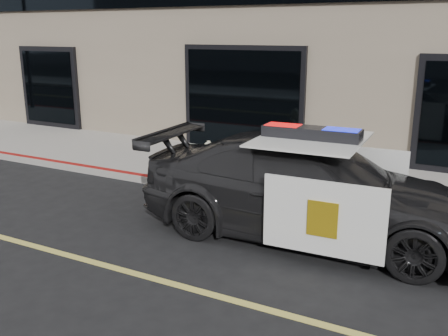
% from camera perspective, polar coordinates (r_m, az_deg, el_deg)
% --- Properties ---
extents(ground, '(120.00, 120.00, 0.00)m').
position_cam_1_polar(ground, '(7.53, -14.71, -10.39)').
color(ground, black).
rests_on(ground, ground).
extents(sidewalk_n, '(60.00, 3.50, 0.15)m').
position_cam_1_polar(sidewalk_n, '(11.64, 2.84, -0.30)').
color(sidewalk_n, gray).
rests_on(sidewalk_n, ground).
extents(police_car, '(2.75, 5.64, 1.79)m').
position_cam_1_polar(police_car, '(8.05, 9.70, -2.26)').
color(police_car, black).
rests_on(police_car, ground).
extents(fire_hydrant, '(0.36, 0.50, 0.79)m').
position_cam_1_polar(fire_hydrant, '(10.79, -1.78, 0.91)').
color(fire_hydrant, beige).
rests_on(fire_hydrant, sidewalk_n).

